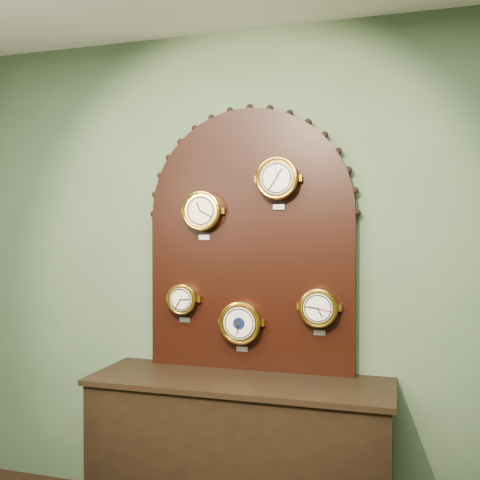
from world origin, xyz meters
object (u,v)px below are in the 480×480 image
(display_board, at_px, (250,231))
(roman_clock, at_px, (202,211))
(shop_counter, at_px, (239,458))
(tide_clock, at_px, (319,308))
(arabic_clock, at_px, (278,179))
(barometer, at_px, (241,323))
(hygrometer, at_px, (183,299))

(display_board, relative_size, roman_clock, 5.38)
(shop_counter, distance_m, tide_clock, 0.92)
(roman_clock, bearing_deg, arabic_clock, -0.02)
(roman_clock, bearing_deg, shop_counter, -29.93)
(display_board, bearing_deg, shop_counter, -90.00)
(barometer, bearing_deg, tide_clock, 0.12)
(arabic_clock, bearing_deg, roman_clock, 179.98)
(shop_counter, distance_m, display_board, 1.25)
(shop_counter, distance_m, roman_clock, 1.38)
(arabic_clock, height_order, barometer, arabic_clock)
(arabic_clock, height_order, tide_clock, arabic_clock)
(shop_counter, height_order, display_board, display_board)
(display_board, xyz_separation_m, roman_clock, (-0.27, -0.07, 0.12))
(arabic_clock, bearing_deg, shop_counter, -139.31)
(hygrometer, bearing_deg, display_board, 9.53)
(hygrometer, distance_m, tide_clock, 0.80)
(barometer, bearing_deg, arabic_clock, 0.07)
(roman_clock, bearing_deg, display_board, 14.08)
(shop_counter, distance_m, hygrometer, 0.93)
(barometer, height_order, tide_clock, tide_clock)
(display_board, relative_size, barometer, 5.17)
(hygrometer, height_order, barometer, hygrometer)
(roman_clock, relative_size, hygrometer, 1.22)
(display_board, distance_m, arabic_clock, 0.35)
(display_board, xyz_separation_m, tide_clock, (0.41, -0.07, -0.41))
(arabic_clock, xyz_separation_m, barometer, (-0.21, -0.00, -0.81))
(shop_counter, bearing_deg, roman_clock, 150.07)
(roman_clock, distance_m, tide_clock, 0.86)
(roman_clock, relative_size, barometer, 0.96)
(roman_clock, xyz_separation_m, arabic_clock, (0.44, -0.00, 0.18))
(arabic_clock, relative_size, hygrometer, 1.24)
(arabic_clock, height_order, hygrometer, arabic_clock)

